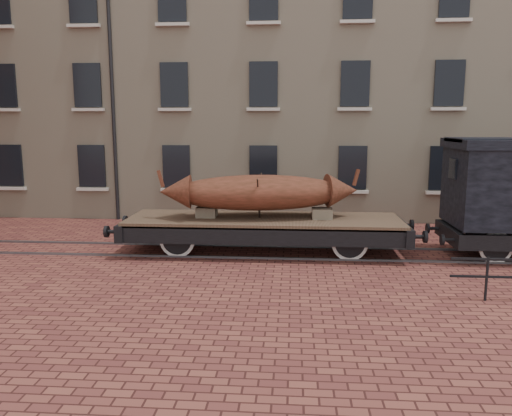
{
  "coord_description": "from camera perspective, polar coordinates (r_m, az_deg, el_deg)",
  "views": [
    {
      "loc": [
        -1.31,
        -14.78,
        3.9
      ],
      "look_at": [
        -2.46,
        0.5,
        1.3
      ],
      "focal_mm": 35.0,
      "sensor_mm": 36.0,
      "label": 1
    }
  ],
  "objects": [
    {
      "name": "iron_boat",
      "position": [
        14.96,
        0.4,
        1.81
      ],
      "size": [
        6.02,
        2.34,
        1.47
      ],
      "color": "brown",
      "rests_on": "flatcar_wagon"
    },
    {
      "name": "warehouse_cream",
      "position": [
        25.34,
        14.65,
        16.35
      ],
      "size": [
        40.0,
        10.19,
        14.0
      ],
      "color": "beige",
      "rests_on": "ground"
    },
    {
      "name": "rail_track",
      "position": [
        15.34,
        9.08,
        -5.11
      ],
      "size": [
        30.0,
        1.52,
        0.06
      ],
      "color": "#59595E",
      "rests_on": "ground"
    },
    {
      "name": "ground",
      "position": [
        15.34,
        9.08,
        -5.22
      ],
      "size": [
        90.0,
        90.0,
        0.0
      ],
      "primitive_type": "plane",
      "color": "#5B2925"
    },
    {
      "name": "flatcar_wagon",
      "position": [
        15.11,
        0.91,
        -1.93
      ],
      "size": [
        9.26,
        2.51,
        1.4
      ],
      "color": "brown",
      "rests_on": "ground"
    }
  ]
}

